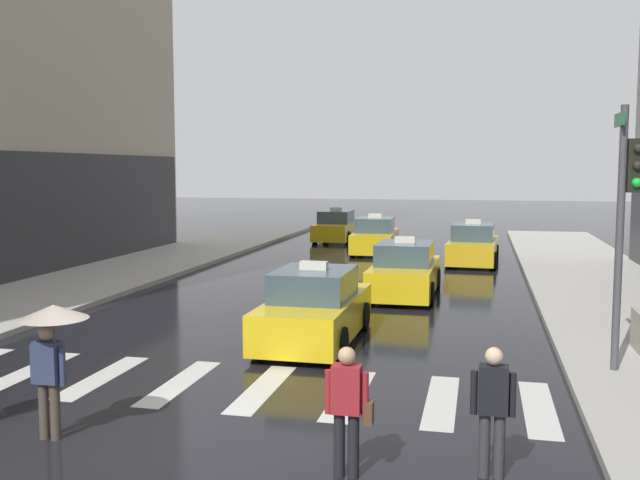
% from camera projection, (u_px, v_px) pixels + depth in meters
% --- Properties ---
extents(ground_plane, '(160.00, 160.00, 0.00)m').
position_uv_depth(ground_plane, '(142.00, 451.00, 9.66)').
color(ground_plane, black).
extents(crosswalk_markings, '(11.30, 2.80, 0.01)m').
position_uv_depth(crosswalk_markings, '(221.00, 385.00, 12.57)').
color(crosswalk_markings, silver).
rests_on(crosswalk_markings, ground).
extents(traffic_light_pole, '(0.44, 0.84, 4.80)m').
position_uv_depth(traffic_light_pole, '(627.00, 200.00, 12.71)').
color(traffic_light_pole, '#47474C').
rests_on(traffic_light_pole, curb_right).
extents(taxi_lead, '(1.96, 4.55, 1.80)m').
position_uv_depth(taxi_lead, '(315.00, 309.00, 15.73)').
color(taxi_lead, yellow).
rests_on(taxi_lead, ground).
extents(taxi_second, '(1.95, 4.55, 1.80)m').
position_uv_depth(taxi_second, '(405.00, 272.00, 21.40)').
color(taxi_second, yellow).
rests_on(taxi_second, ground).
extents(taxi_third, '(2.11, 4.62, 1.80)m').
position_uv_depth(taxi_third, '(473.00, 246.00, 28.60)').
color(taxi_third, gold).
rests_on(taxi_third, ground).
extents(taxi_fourth, '(2.05, 4.60, 1.80)m').
position_uv_depth(taxi_fourth, '(375.00, 237.00, 32.23)').
color(taxi_fourth, yellow).
rests_on(taxi_fourth, ground).
extents(taxi_fifth, '(1.93, 4.54, 1.80)m').
position_uv_depth(taxi_fifth, '(336.00, 227.00, 37.55)').
color(taxi_fifth, yellow).
rests_on(taxi_fifth, ground).
extents(pedestrian_with_umbrella, '(0.96, 0.96, 1.94)m').
position_uv_depth(pedestrian_with_umbrella, '(51.00, 334.00, 9.92)').
color(pedestrian_with_umbrella, '#473D33').
rests_on(pedestrian_with_umbrella, ground).
extents(pedestrian_with_handbag, '(0.60, 0.24, 1.65)m').
position_uv_depth(pedestrian_with_handbag, '(348.00, 404.00, 8.76)').
color(pedestrian_with_handbag, black).
rests_on(pedestrian_with_handbag, ground).
extents(pedestrian_plain_coat, '(0.55, 0.24, 1.65)m').
position_uv_depth(pedestrian_plain_coat, '(493.00, 404.00, 8.74)').
color(pedestrian_plain_coat, '#333338').
rests_on(pedestrian_plain_coat, ground).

